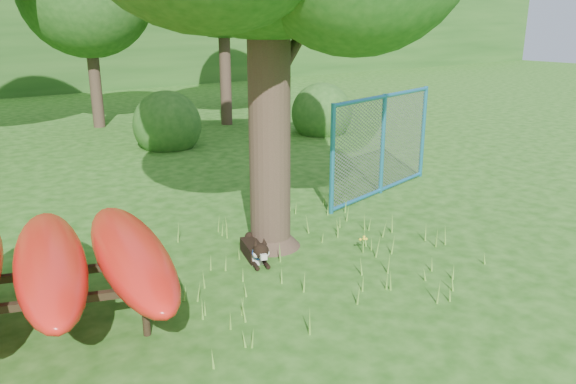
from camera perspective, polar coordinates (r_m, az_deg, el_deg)
ground at (r=7.15m, az=4.53°, el=-10.27°), size 80.00×80.00×0.00m
wooden_post at (r=8.56m, az=-2.75°, el=-1.06°), size 0.31×0.17×1.16m
kayak_rack at (r=6.57m, az=-26.61°, el=-6.84°), size 3.73×4.03×1.07m
husky_dog at (r=7.99m, az=-3.31°, el=-5.98°), size 0.45×0.92×0.43m
fence_section at (r=10.99m, az=9.58°, el=4.79°), size 3.27×0.80×3.24m
wildflower_clump at (r=8.29m, az=7.68°, el=-4.85°), size 0.12×0.10×0.25m
shrub_right at (r=16.98m, az=3.39°, el=5.99°), size 1.80×1.80×1.80m
shrub_mid at (r=15.44m, az=-12.03°, el=4.51°), size 1.80×1.80×1.80m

